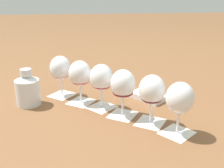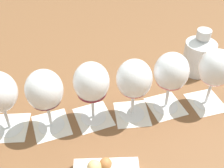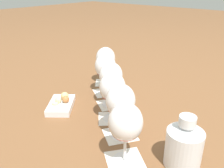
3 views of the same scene
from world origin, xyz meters
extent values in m
plane|color=brown|center=(0.00, 0.00, 0.00)|extent=(8.00, 8.00, 0.00)
cube|color=silver|center=(-0.21, -0.22, 0.00)|extent=(0.15, 0.15, 0.00)
cube|color=silver|center=(-0.11, -0.13, 0.00)|extent=(0.15, 0.14, 0.00)
cube|color=silver|center=(-0.05, -0.04, 0.00)|extent=(0.15, 0.15, 0.00)
cube|color=silver|center=(0.04, 0.04, 0.00)|extent=(0.15, 0.14, 0.00)
cube|color=silver|center=(0.12, 0.14, 0.00)|extent=(0.15, 0.14, 0.00)
cube|color=silver|center=(0.20, 0.21, 0.00)|extent=(0.15, 0.15, 0.00)
cylinder|color=white|center=(-0.21, -0.22, 0.00)|extent=(0.07, 0.07, 0.01)
cylinder|color=white|center=(-0.21, -0.22, 0.05)|extent=(0.01, 0.01, 0.08)
ellipsoid|color=white|center=(-0.21, -0.22, 0.14)|extent=(0.10, 0.10, 0.11)
ellipsoid|color=pink|center=(-0.21, -0.22, 0.11)|extent=(0.08, 0.08, 0.04)
cylinder|color=white|center=(-0.11, -0.13, 0.00)|extent=(0.07, 0.07, 0.01)
cylinder|color=white|center=(-0.11, -0.13, 0.05)|extent=(0.01, 0.01, 0.08)
ellipsoid|color=white|center=(-0.11, -0.13, 0.14)|extent=(0.10, 0.10, 0.11)
ellipsoid|color=#D25862|center=(-0.11, -0.13, 0.10)|extent=(0.08, 0.08, 0.03)
cylinder|color=white|center=(-0.05, -0.04, 0.00)|extent=(0.07, 0.07, 0.01)
cylinder|color=white|center=(-0.05, -0.04, 0.05)|extent=(0.01, 0.01, 0.08)
ellipsoid|color=white|center=(-0.05, -0.04, 0.14)|extent=(0.10, 0.10, 0.11)
ellipsoid|color=#9E2833|center=(-0.05, -0.04, 0.11)|extent=(0.08, 0.08, 0.04)
cylinder|color=white|center=(0.04, 0.04, 0.00)|extent=(0.07, 0.07, 0.01)
cylinder|color=white|center=(0.04, 0.04, 0.05)|extent=(0.01, 0.01, 0.08)
ellipsoid|color=white|center=(0.04, 0.04, 0.14)|extent=(0.10, 0.10, 0.11)
ellipsoid|color=maroon|center=(0.04, 0.04, 0.10)|extent=(0.08, 0.08, 0.02)
cylinder|color=white|center=(0.12, 0.14, 0.00)|extent=(0.07, 0.07, 0.01)
cylinder|color=white|center=(0.12, 0.14, 0.05)|extent=(0.01, 0.01, 0.08)
ellipsoid|color=white|center=(0.12, 0.14, 0.14)|extent=(0.10, 0.10, 0.11)
ellipsoid|color=#511928|center=(0.12, 0.14, 0.10)|extent=(0.08, 0.08, 0.03)
cylinder|color=white|center=(0.20, 0.21, 0.00)|extent=(0.07, 0.07, 0.01)
cylinder|color=white|center=(0.20, 0.21, 0.05)|extent=(0.01, 0.01, 0.08)
ellipsoid|color=white|center=(0.20, 0.21, 0.14)|extent=(0.10, 0.10, 0.11)
ellipsoid|color=#330F19|center=(0.20, 0.21, 0.11)|extent=(0.08, 0.08, 0.04)
cylinder|color=silver|center=(-0.11, -0.36, 0.06)|extent=(0.11, 0.11, 0.11)
cone|color=silver|center=(-0.11, -0.36, 0.12)|extent=(0.11, 0.11, 0.02)
cylinder|color=silver|center=(-0.11, -0.36, 0.15)|extent=(0.05, 0.05, 0.03)
cube|color=silver|center=(-0.12, 0.18, 0.01)|extent=(0.18, 0.17, 0.03)
sphere|color=beige|center=(-0.13, 0.19, 0.04)|extent=(0.03, 0.03, 0.03)
sphere|color=#B2703D|center=(-0.11, 0.17, 0.04)|extent=(0.03, 0.03, 0.03)
cylinder|color=beige|center=(-0.15, 0.19, 0.03)|extent=(0.03, 0.03, 0.01)
sphere|color=#DBB775|center=(-0.09, 0.19, 0.04)|extent=(0.03, 0.03, 0.03)
camera|label=1|loc=(1.06, -0.11, 0.51)|focal=45.00mm
camera|label=2|loc=(-0.35, 0.47, 0.61)|focal=45.00mm
camera|label=3|loc=(-0.66, -0.55, 0.50)|focal=38.00mm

